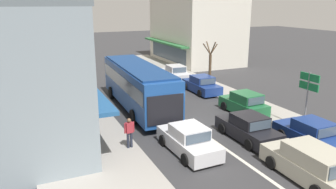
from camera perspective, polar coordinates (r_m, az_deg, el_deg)
The scene contains 20 objects.
ground_plane at distance 21.04m, azimuth 3.97°, elevation -5.26°, with size 140.00×140.00×0.00m, color #353538.
lane_centre_line at distance 24.44m, azimuth -0.43°, elevation -2.20°, with size 0.20×28.00×0.01m, color silver.
sidewalk_left at distance 24.59m, azimuth -17.06°, elevation -2.64°, with size 5.20×44.00×0.14m, color #A39E96.
kerb_right at distance 28.98m, azimuth 9.25°, elevation 0.58°, with size 2.80×44.00×0.12m, color #A39E96.
shopfront_corner_near at distance 17.43m, azimuth -26.31°, elevation 1.76°, with size 8.23×7.32×7.62m.
shopfront_mid_block at distance 25.88m, azimuth -25.92°, elevation 6.31°, with size 7.91×9.15×7.99m.
building_right_far at distance 43.32m, azimuth 4.76°, elevation 11.85°, with size 8.79×12.54×9.32m.
city_bus at distance 23.74m, azimuth -5.28°, elevation 1.90°, with size 3.01×10.94×3.23m.
sedan_behind_bus_near at distance 19.16m, azimuth 13.77°, elevation -5.73°, with size 1.91×4.21×1.47m.
wagon_queue_far_back at distance 15.79m, azimuth 23.60°, elevation -11.09°, with size 2.04×4.55×1.58m.
sedan_behind_bus_mid at distance 17.10m, azimuth 3.57°, elevation -7.96°, with size 1.99×4.25×1.47m.
parked_sedan_kerb_front at distance 19.36m, azimuth 23.71°, elevation -6.42°, with size 1.93×4.22×1.47m.
parked_hatchback_kerb_second at distance 23.47m, azimuth 13.12°, elevation -1.58°, with size 1.93×3.76×1.54m.
parked_sedan_kerb_third at distance 28.42m, azimuth 5.87°, elevation 1.66°, with size 1.91×4.21×1.47m.
parked_sedan_kerb_rear at distance 33.08m, azimuth 1.32°, elevation 3.74°, with size 2.02×4.26×1.47m.
traffic_light_downstreet at distance 39.45m, azimuth -16.28°, elevation 8.29°, with size 0.32×0.24×4.20m.
directional_road_sign at distance 21.07m, azimuth 23.28°, elevation 1.20°, with size 0.10×1.40×3.60m.
street_tree_right at distance 29.47m, azimuth 7.33°, elevation 4.81°, with size 1.49×1.57×4.30m.
pedestrian_with_handbag_near at distance 26.12m, azimuth -12.87°, elevation 1.01°, with size 0.45×0.64×1.63m.
pedestrian_browsing_midblock at distance 17.27m, azimuth -6.75°, elevation -6.34°, with size 0.57×0.25×1.63m.
Camera 1 is at (-9.34, -17.30, 7.51)m, focal length 35.00 mm.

